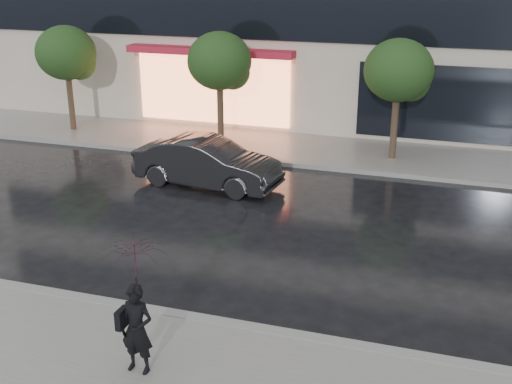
% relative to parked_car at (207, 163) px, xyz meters
% --- Properties ---
extents(ground, '(120.00, 120.00, 0.00)m').
position_rel_parked_car_xyz_m(ground, '(1.93, -6.00, -0.71)').
color(ground, black).
rests_on(ground, ground).
extents(sidewalk_far, '(60.00, 3.50, 0.12)m').
position_rel_parked_car_xyz_m(sidewalk_far, '(1.93, 4.25, -0.65)').
color(sidewalk_far, slate).
rests_on(sidewalk_far, ground).
extents(curb_near, '(60.00, 0.25, 0.14)m').
position_rel_parked_car_xyz_m(curb_near, '(1.93, -7.00, -0.64)').
color(curb_near, gray).
rests_on(curb_near, ground).
extents(curb_far, '(60.00, 0.25, 0.14)m').
position_rel_parked_car_xyz_m(curb_far, '(1.93, 2.50, -0.64)').
color(curb_far, gray).
rests_on(curb_far, ground).
extents(tree_far_west, '(2.20, 2.20, 3.99)m').
position_rel_parked_car_xyz_m(tree_far_west, '(-7.01, 4.03, 2.21)').
color(tree_far_west, '#33261C').
rests_on(tree_far_west, ground).
extents(tree_mid_west, '(2.20, 2.20, 3.99)m').
position_rel_parked_car_xyz_m(tree_mid_west, '(-1.01, 4.03, 2.21)').
color(tree_mid_west, '#33261C').
rests_on(tree_mid_west, ground).
extents(tree_mid_east, '(2.20, 2.20, 3.99)m').
position_rel_parked_car_xyz_m(tree_mid_east, '(4.99, 4.03, 2.21)').
color(tree_mid_east, '#33261C').
rests_on(tree_mid_east, ground).
extents(parked_car, '(4.47, 1.99, 1.43)m').
position_rel_parked_car_xyz_m(parked_car, '(0.00, 0.00, 0.00)').
color(parked_car, black).
rests_on(parked_car, ground).
extents(pedestrian_with_umbrella, '(1.05, 1.07, 2.32)m').
position_rel_parked_car_xyz_m(pedestrian_with_umbrella, '(2.29, -8.76, 0.99)').
color(pedestrian_with_umbrella, black).
rests_on(pedestrian_with_umbrella, sidewalk_near).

